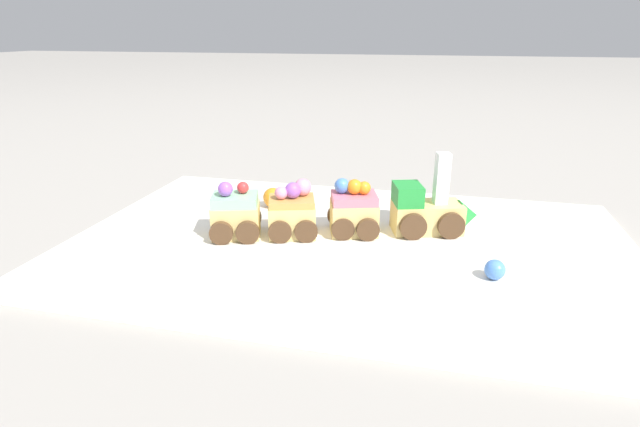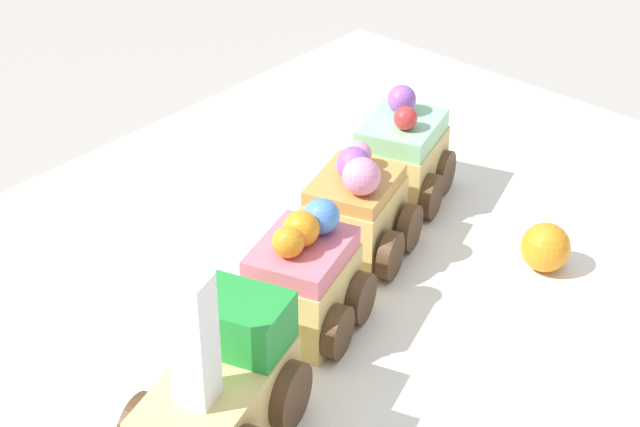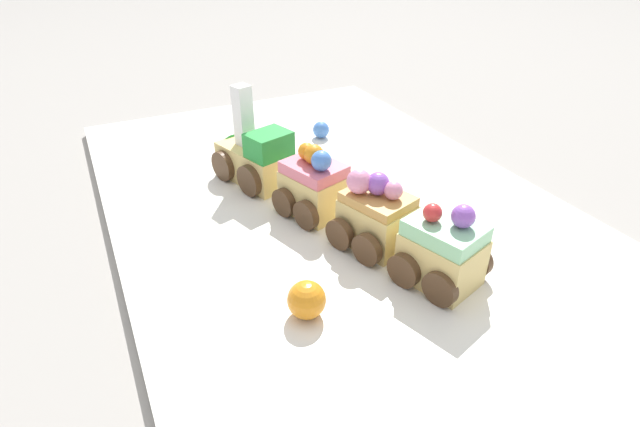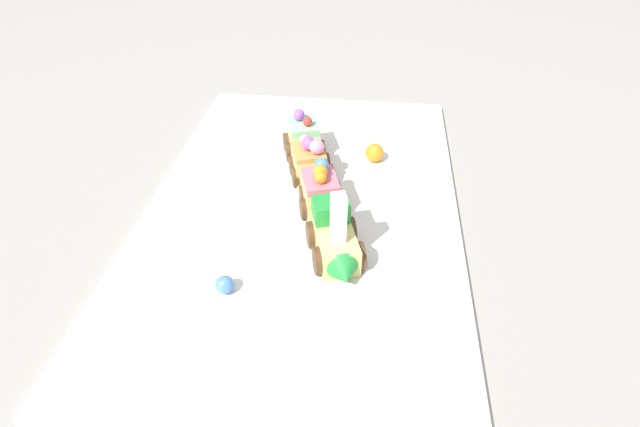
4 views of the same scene
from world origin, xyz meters
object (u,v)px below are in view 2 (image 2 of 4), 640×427
object	(u,v)px
cake_car_caramel	(358,212)
cake_car_mint	(401,159)
cake_train_locomotive	(211,404)
gumball_orange	(545,247)
cake_car_strawberry	(304,281)

from	to	relation	value
cake_car_caramel	cake_car_mint	bearing A→B (deg)	-179.99
cake_train_locomotive	gumball_orange	distance (m)	0.23
cake_train_locomotive	gumball_orange	size ratio (longest dim) A/B	4.04
cake_car_caramel	cake_car_mint	size ratio (longest dim) A/B	1.00
cake_train_locomotive	cake_car_mint	xyz separation A→B (m)	(-0.24, -0.07, 0.00)
cake_car_strawberry	gumball_orange	world-z (taller)	cake_car_strawberry
cake_car_strawberry	cake_car_caramel	bearing A→B (deg)	-179.87
gumball_orange	cake_car_mint	bearing A→B (deg)	-95.10
cake_train_locomotive	cake_car_strawberry	xyz separation A→B (m)	(-0.10, -0.03, 0.00)
cake_train_locomotive	cake_car_mint	world-z (taller)	cake_train_locomotive
cake_car_strawberry	cake_car_mint	world-z (taller)	same
cake_car_caramel	gumball_orange	xyz separation A→B (m)	(-0.06, 0.09, -0.01)
cake_train_locomotive	cake_car_strawberry	bearing A→B (deg)	179.94
cake_train_locomotive	cake_car_mint	bearing A→B (deg)	-179.98
gumball_orange	cake_train_locomotive	bearing A→B (deg)	-9.93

